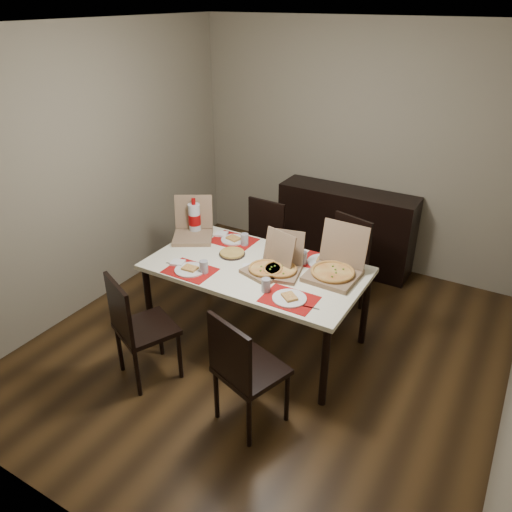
{
  "coord_description": "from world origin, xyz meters",
  "views": [
    {
      "loc": [
        1.7,
        -3.11,
        2.78
      ],
      "look_at": [
        -0.15,
        0.05,
        0.85
      ],
      "focal_mm": 35.0,
      "sensor_mm": 36.0,
      "label": 1
    }
  ],
  "objects_px": {
    "dip_bowl": "(282,261)",
    "soda_bottle": "(194,219)",
    "sideboard": "(345,228)",
    "chair_near_right": "(243,368)",
    "chair_far_left": "(260,242)",
    "dining_table": "(256,273)",
    "chair_far_right": "(343,260)",
    "pizza_box_center": "(268,266)",
    "chair_near_left": "(137,325)"
  },
  "relations": [
    {
      "from": "dining_table",
      "to": "chair_near_right",
      "type": "relative_size",
      "value": 1.94
    },
    {
      "from": "dining_table",
      "to": "chair_far_left",
      "type": "xyz_separation_m",
      "value": [
        -0.44,
        0.84,
        -0.17
      ]
    },
    {
      "from": "dining_table",
      "to": "chair_far_right",
      "type": "relative_size",
      "value": 1.94
    },
    {
      "from": "chair_far_left",
      "to": "pizza_box_center",
      "type": "height_order",
      "value": "pizza_box_center"
    },
    {
      "from": "dip_bowl",
      "to": "soda_bottle",
      "type": "distance_m",
      "value": 1.01
    },
    {
      "from": "sideboard",
      "to": "chair_far_right",
      "type": "distance_m",
      "value": 0.89
    },
    {
      "from": "chair_far_right",
      "to": "chair_near_right",
      "type": "bearing_deg",
      "value": -90.31
    },
    {
      "from": "chair_near_left",
      "to": "chair_near_right",
      "type": "distance_m",
      "value": 0.97
    },
    {
      "from": "dining_table",
      "to": "dip_bowl",
      "type": "distance_m",
      "value": 0.25
    },
    {
      "from": "sideboard",
      "to": "pizza_box_center",
      "type": "bearing_deg",
      "value": -90.53
    },
    {
      "from": "pizza_box_center",
      "to": "dip_bowl",
      "type": "height_order",
      "value": "pizza_box_center"
    },
    {
      "from": "chair_near_left",
      "to": "chair_far_right",
      "type": "relative_size",
      "value": 1.0
    },
    {
      "from": "chair_far_right",
      "to": "dip_bowl",
      "type": "relative_size",
      "value": 7.23
    },
    {
      "from": "dining_table",
      "to": "chair_near_right",
      "type": "bearing_deg",
      "value": -64.63
    },
    {
      "from": "chair_far_right",
      "to": "dip_bowl",
      "type": "xyz_separation_m",
      "value": [
        -0.28,
        -0.72,
        0.25
      ]
    },
    {
      "from": "sideboard",
      "to": "dip_bowl",
      "type": "bearing_deg",
      "value": -89.66
    },
    {
      "from": "chair_far_left",
      "to": "soda_bottle",
      "type": "relative_size",
      "value": 2.66
    },
    {
      "from": "sideboard",
      "to": "chair_near_left",
      "type": "distance_m",
      "value": 2.72
    },
    {
      "from": "chair_near_left",
      "to": "chair_far_right",
      "type": "distance_m",
      "value": 2.05
    },
    {
      "from": "chair_far_left",
      "to": "chair_far_right",
      "type": "distance_m",
      "value": 0.88
    },
    {
      "from": "sideboard",
      "to": "dining_table",
      "type": "height_order",
      "value": "sideboard"
    },
    {
      "from": "dining_table",
      "to": "pizza_box_center",
      "type": "relative_size",
      "value": 4.26
    },
    {
      "from": "chair_near_left",
      "to": "dip_bowl",
      "type": "bearing_deg",
      "value": 57.04
    },
    {
      "from": "dining_table",
      "to": "chair_far_left",
      "type": "height_order",
      "value": "chair_far_left"
    },
    {
      "from": "chair_near_left",
      "to": "soda_bottle",
      "type": "height_order",
      "value": "soda_bottle"
    },
    {
      "from": "sideboard",
      "to": "chair_near_right",
      "type": "xyz_separation_m",
      "value": [
        0.28,
        -2.64,
        0.06
      ]
    },
    {
      "from": "chair_far_right",
      "to": "pizza_box_center",
      "type": "relative_size",
      "value": 2.2
    },
    {
      "from": "chair_near_left",
      "to": "soda_bottle",
      "type": "xyz_separation_m",
      "value": [
        -0.3,
        1.18,
        0.39
      ]
    },
    {
      "from": "chair_far_left",
      "to": "chair_near_left",
      "type": "bearing_deg",
      "value": -93.24
    },
    {
      "from": "soda_bottle",
      "to": "sideboard",
      "type": "bearing_deg",
      "value": 55.83
    },
    {
      "from": "chair_far_right",
      "to": "pizza_box_center",
      "type": "bearing_deg",
      "value": -108.52
    },
    {
      "from": "dip_bowl",
      "to": "soda_bottle",
      "type": "height_order",
      "value": "soda_bottle"
    },
    {
      "from": "sideboard",
      "to": "dip_bowl",
      "type": "xyz_separation_m",
      "value": [
        0.01,
        -1.56,
        0.32
      ]
    },
    {
      "from": "chair_far_left",
      "to": "sideboard",
      "type": "bearing_deg",
      "value": 56.54
    },
    {
      "from": "dining_table",
      "to": "pizza_box_center",
      "type": "distance_m",
      "value": 0.18
    },
    {
      "from": "sideboard",
      "to": "soda_bottle",
      "type": "distance_m",
      "value": 1.81
    },
    {
      "from": "pizza_box_center",
      "to": "soda_bottle",
      "type": "xyz_separation_m",
      "value": [
        -0.97,
        0.31,
        0.1
      ]
    },
    {
      "from": "sideboard",
      "to": "chair_far_left",
      "type": "distance_m",
      "value": 1.07
    },
    {
      "from": "dining_table",
      "to": "chair_near_right",
      "type": "height_order",
      "value": "chair_near_right"
    },
    {
      "from": "sideboard",
      "to": "soda_bottle",
      "type": "relative_size",
      "value": 4.29
    },
    {
      "from": "sideboard",
      "to": "dip_bowl",
      "type": "distance_m",
      "value": 1.59
    },
    {
      "from": "chair_near_right",
      "to": "dining_table",
      "type": "bearing_deg",
      "value": 115.37
    },
    {
      "from": "chair_far_left",
      "to": "dip_bowl",
      "type": "bearing_deg",
      "value": -47.95
    },
    {
      "from": "chair_far_right",
      "to": "dip_bowl",
      "type": "distance_m",
      "value": 0.81
    },
    {
      "from": "chair_near_right",
      "to": "chair_far_left",
      "type": "relative_size",
      "value": 1.0
    },
    {
      "from": "sideboard",
      "to": "chair_near_right",
      "type": "distance_m",
      "value": 2.66
    },
    {
      "from": "dip_bowl",
      "to": "pizza_box_center",
      "type": "bearing_deg",
      "value": -97.17
    },
    {
      "from": "chair_near_left",
      "to": "chair_near_right",
      "type": "relative_size",
      "value": 1.0
    },
    {
      "from": "chair_near_right",
      "to": "chair_far_right",
      "type": "relative_size",
      "value": 1.0
    },
    {
      "from": "pizza_box_center",
      "to": "chair_near_left",
      "type": "bearing_deg",
      "value": -127.55
    }
  ]
}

